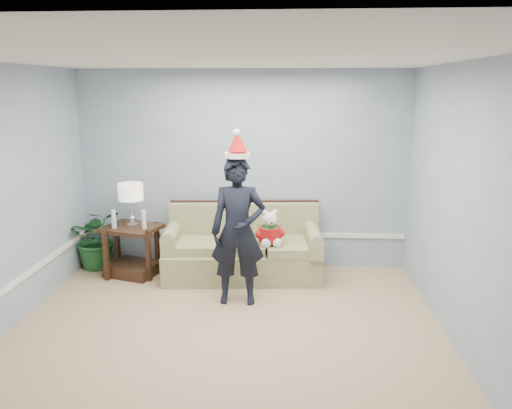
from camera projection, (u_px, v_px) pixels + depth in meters
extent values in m
cube|color=tan|center=(220.00, 356.00, 4.70)|extent=(4.50, 5.00, 0.02)
cube|color=white|center=(215.00, 55.00, 4.08)|extent=(4.50, 5.00, 0.02)
cube|color=#9BADC5|center=(243.00, 170.00, 6.83)|extent=(4.50, 0.02, 2.70)
cube|color=#9BADC5|center=(130.00, 377.00, 1.95)|extent=(4.50, 0.02, 2.70)
cube|color=#9BADC5|center=(481.00, 220.00, 4.25)|extent=(0.02, 5.00, 2.70)
cube|color=white|center=(243.00, 234.00, 7.01)|extent=(4.48, 0.03, 0.06)
cube|color=#4F5B2B|center=(242.00, 262.00, 6.61)|extent=(2.08, 1.01, 0.39)
cube|color=#4F5B2B|center=(194.00, 245.00, 6.54)|extent=(0.65, 0.74, 0.12)
cube|color=#4F5B2B|center=(242.00, 246.00, 6.50)|extent=(0.65, 0.74, 0.12)
cube|color=#4F5B2B|center=(290.00, 246.00, 6.47)|extent=(0.65, 0.74, 0.12)
cube|color=#4F5B2B|center=(244.00, 222.00, 6.82)|extent=(2.04, 0.34, 0.54)
cube|color=black|center=(244.00, 202.00, 6.82)|extent=(2.03, 0.20, 0.05)
cube|color=#4F5B2B|center=(172.00, 239.00, 6.59)|extent=(0.24, 0.88, 0.23)
cube|color=#4F5B2B|center=(313.00, 242.00, 6.48)|extent=(0.24, 0.88, 0.23)
cube|color=#3B2415|center=(131.00, 228.00, 6.58)|extent=(0.84, 0.76, 0.06)
cube|color=#3B2415|center=(134.00, 269.00, 6.71)|extent=(0.75, 0.68, 0.16)
cube|color=#3B2415|center=(106.00, 255.00, 6.45)|extent=(0.07, 0.07, 0.67)
cube|color=#3B2415|center=(149.00, 256.00, 6.42)|extent=(0.07, 0.07, 0.67)
cube|color=#3B2415|center=(117.00, 245.00, 6.89)|extent=(0.07, 0.07, 0.67)
cube|color=#3B2415|center=(157.00, 246.00, 6.85)|extent=(0.07, 0.07, 0.67)
cylinder|color=silver|center=(133.00, 225.00, 6.59)|extent=(0.15, 0.15, 0.03)
sphere|color=silver|center=(132.00, 219.00, 6.57)|extent=(0.09, 0.09, 0.09)
cylinder|color=silver|center=(132.00, 208.00, 6.53)|extent=(0.02, 0.02, 0.32)
cylinder|color=#F4E4CD|center=(131.00, 192.00, 6.48)|extent=(0.32, 0.32, 0.22)
cylinder|color=silver|center=(114.00, 223.00, 6.47)|extent=(0.06, 0.06, 0.13)
cylinder|color=white|center=(113.00, 214.00, 6.44)|extent=(0.05, 0.05, 0.11)
cylinder|color=silver|center=(144.00, 224.00, 6.44)|extent=(0.06, 0.06, 0.13)
cylinder|color=white|center=(143.00, 214.00, 6.42)|extent=(0.05, 0.05, 0.11)
imported|color=#1A5224|center=(98.00, 238.00, 6.90)|extent=(0.92, 0.85, 0.85)
imported|color=black|center=(238.00, 231.00, 5.68)|extent=(0.64, 0.43, 1.71)
cylinder|color=white|center=(237.00, 155.00, 5.48)|extent=(0.32, 0.32, 0.06)
cone|color=red|center=(237.00, 142.00, 5.47)|extent=(0.27, 0.33, 0.33)
sphere|color=white|center=(237.00, 133.00, 5.35)|extent=(0.09, 0.09, 0.09)
sphere|color=white|center=(270.00, 234.00, 6.34)|extent=(0.27, 0.27, 0.27)
cylinder|color=red|center=(270.00, 234.00, 6.34)|extent=(0.34, 0.34, 0.19)
cylinder|color=#156D23|center=(270.00, 226.00, 6.32)|extent=(0.23, 0.23, 0.03)
sphere|color=white|center=(263.00, 243.00, 6.25)|extent=(0.12, 0.12, 0.12)
sphere|color=white|center=(275.00, 243.00, 6.24)|extent=(0.12, 0.12, 0.12)
sphere|color=white|center=(270.00, 219.00, 6.29)|extent=(0.19, 0.19, 0.19)
sphere|color=black|center=(269.00, 223.00, 6.18)|extent=(0.03, 0.03, 0.03)
sphere|color=white|center=(264.00, 213.00, 6.28)|extent=(0.07, 0.07, 0.07)
sphere|color=white|center=(275.00, 213.00, 6.27)|extent=(0.07, 0.07, 0.07)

